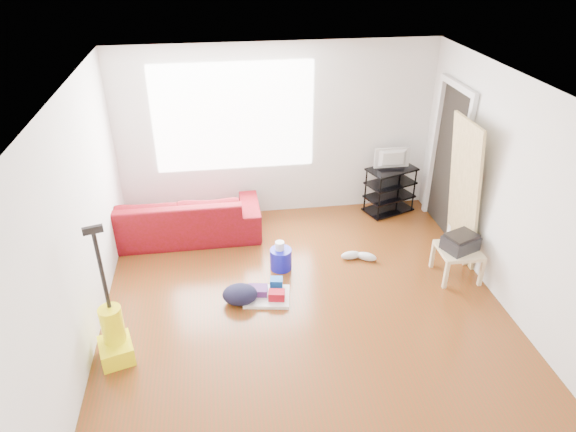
{
  "coord_description": "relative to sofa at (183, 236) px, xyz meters",
  "views": [
    {
      "loc": [
        -0.86,
        -4.34,
        3.8
      ],
      "look_at": [
        -0.13,
        0.6,
        0.97
      ],
      "focal_mm": 32.0,
      "sensor_mm": 36.0,
      "label": 1
    }
  ],
  "objects": [
    {
      "name": "room",
      "position": [
        1.5,
        -1.8,
        1.25
      ],
      "size": [
        4.51,
        5.01,
        2.51
      ],
      "color": "brown",
      "rests_on": "ground"
    },
    {
      "name": "sofa",
      "position": [
        0.0,
        0.0,
        0.0
      ],
      "size": [
        2.18,
        0.85,
        0.64
      ],
      "primitive_type": "imported",
      "rotation": [
        0.0,
        0.0,
        3.14
      ],
      "color": "#580D05",
      "rests_on": "ground"
    },
    {
      "name": "tv_stand",
      "position": [
        3.08,
        0.27,
        0.36
      ],
      "size": [
        0.8,
        0.62,
        0.71
      ],
      "rotation": [
        0.0,
        0.0,
        0.35
      ],
      "color": "black",
      "rests_on": "ground"
    },
    {
      "name": "tv",
      "position": [
        3.08,
        0.27,
        0.86
      ],
      "size": [
        0.53,
        0.07,
        0.3
      ],
      "primitive_type": "imported",
      "rotation": [
        0.0,
        0.0,
        3.14
      ],
      "color": "black",
      "rests_on": "tv_stand"
    },
    {
      "name": "side_table",
      "position": [
        3.38,
        -1.46,
        0.33
      ],
      "size": [
        0.5,
        0.5,
        0.4
      ],
      "rotation": [
        0.0,
        0.0,
        -0.03
      ],
      "color": "tan",
      "rests_on": "ground"
    },
    {
      "name": "printer",
      "position": [
        3.38,
        -1.46,
        0.49
      ],
      "size": [
        0.47,
        0.42,
        0.2
      ],
      "rotation": [
        0.0,
        0.0,
        0.38
      ],
      "color": "black",
      "rests_on": "side_table"
    },
    {
      "name": "bucket",
      "position": [
        1.26,
        -0.98,
        0.0
      ],
      "size": [
        0.3,
        0.3,
        0.27
      ],
      "primitive_type": "cylinder",
      "rotation": [
        0.0,
        0.0,
        -0.11
      ],
      "color": "#1214B3",
      "rests_on": "ground"
    },
    {
      "name": "toilet_paper",
      "position": [
        1.25,
        -0.96,
        0.19
      ],
      "size": [
        0.12,
        0.12,
        0.11
      ],
      "primitive_type": "cylinder",
      "color": "white",
      "rests_on": "bucket"
    },
    {
      "name": "cleaning_tray",
      "position": [
        1.03,
        -1.54,
        0.06
      ],
      "size": [
        0.59,
        0.5,
        0.19
      ],
      "rotation": [
        0.0,
        0.0,
        -0.17
      ],
      "color": "white",
      "rests_on": "ground"
    },
    {
      "name": "backpack",
      "position": [
        0.71,
        -1.58,
        0.0
      ],
      "size": [
        0.43,
        0.36,
        0.22
      ],
      "primitive_type": "ellipsoid",
      "rotation": [
        0.0,
        0.0,
        -0.09
      ],
      "color": "black",
      "rests_on": "ground"
    },
    {
      "name": "sneakers",
      "position": [
        2.29,
        -0.94,
        0.05
      ],
      "size": [
        0.48,
        0.24,
        0.11
      ],
      "rotation": [
        0.0,
        0.0,
        -0.36
      ],
      "color": "silver",
      "rests_on": "ground"
    },
    {
      "name": "vacuum",
      "position": [
        -0.57,
        -2.26,
        0.28
      ],
      "size": [
        0.4,
        0.43,
        1.49
      ],
      "rotation": [
        0.0,
        0.0,
        0.28
      ],
      "color": "#FEF20E",
      "rests_on": "ground"
    },
    {
      "name": "door_panel",
      "position": [
        3.56,
        -1.0,
        0.0
      ],
      "size": [
        0.23,
        0.74,
        1.86
      ],
      "primitive_type": "cube",
      "rotation": [
        0.0,
        -0.1,
        0.0
      ],
      "color": "#9E874B",
      "rests_on": "ground"
    }
  ]
}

